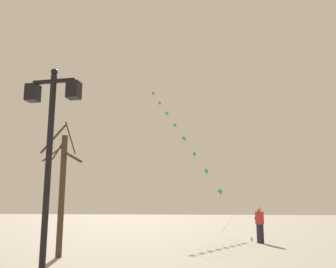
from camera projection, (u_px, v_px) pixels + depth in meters
ground_plane at (231, 239)px, 20.53m from camera, size 160.00×160.00×0.00m
twin_lantern_lamp_post at (51, 131)px, 8.46m from camera, size 1.32×0.28×4.85m
kite_train at (186, 141)px, 27.40m from camera, size 8.58×12.37×12.38m
kite_flyer at (260, 224)px, 18.07m from camera, size 0.47×0.60×1.71m
bare_tree at (62, 188)px, 13.15m from camera, size 1.95×2.19×4.75m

